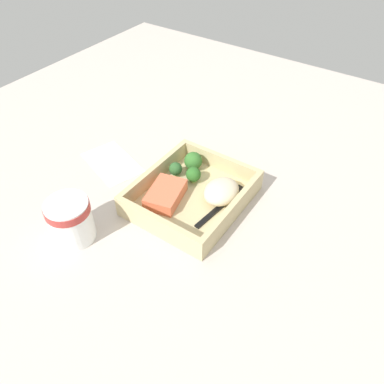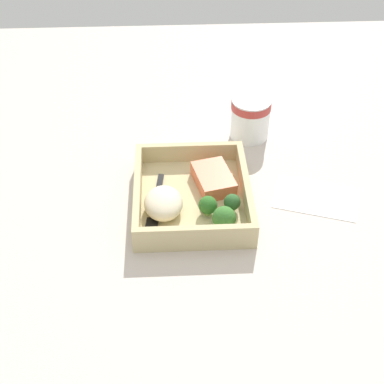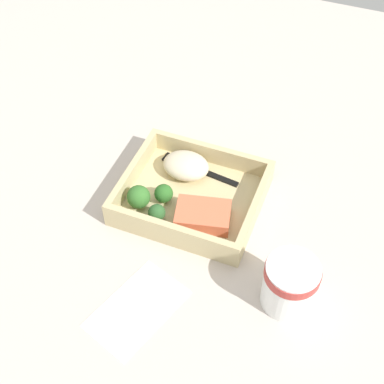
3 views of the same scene
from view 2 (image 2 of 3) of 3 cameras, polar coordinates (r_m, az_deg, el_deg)
ground_plane at (r=102.19cm, az=0.00°, el=-1.56°), size 160.00×160.00×2.00cm
takeout_tray at (r=101.11cm, az=0.00°, el=-0.90°), size 24.81×21.43×1.20cm
tray_rim at (r=99.41cm, az=0.00°, el=0.20°), size 24.81×21.43×3.92cm
salmon_fillet at (r=102.85cm, az=2.30°, el=1.41°), size 10.71×8.52×2.82cm
mashed_potatoes at (r=96.88cm, az=-3.06°, el=-1.19°), size 8.83×7.06×3.92cm
broccoli_floret_1 at (r=96.21cm, az=1.70°, el=-1.44°), size 3.40×3.40×3.81cm
broccoli_floret_2 at (r=93.55cm, az=3.44°, el=-2.81°), size 4.22×4.22×4.47cm
broccoli_floret_3 at (r=97.10cm, az=4.31°, el=-1.11°), size 3.05×3.05×3.60cm
fork at (r=99.05cm, az=-3.92°, el=-1.45°), size 15.88×3.60×0.44cm
paper_cup at (r=116.53cm, az=6.24°, el=8.05°), size 8.52×8.52×9.16cm
receipt_slip at (r=105.14cm, az=13.04°, el=-0.58°), size 13.92×17.85×0.24cm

